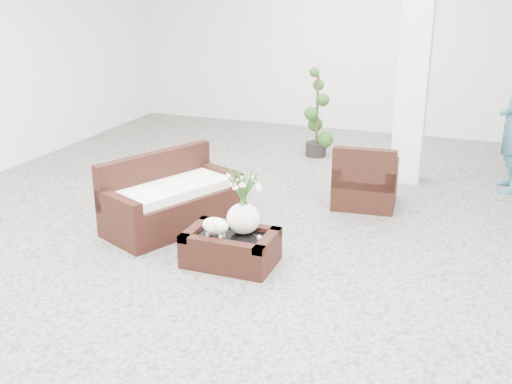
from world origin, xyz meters
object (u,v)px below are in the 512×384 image
(coffee_table, at_px, (231,249))
(topiary, at_px, (317,113))
(armchair, at_px, (366,174))
(loveseat, at_px, (172,193))

(coffee_table, xyz_separation_m, topiary, (-0.24, 4.13, 0.54))
(armchair, height_order, loveseat, loveseat)
(coffee_table, relative_size, loveseat, 0.57)
(coffee_table, bearing_deg, armchair, 66.82)
(coffee_table, xyz_separation_m, loveseat, (-1.00, 0.65, 0.26))
(coffee_table, bearing_deg, topiary, 93.35)
(armchair, xyz_separation_m, loveseat, (-1.93, -1.53, 0.01))
(armchair, relative_size, loveseat, 0.52)
(topiary, bearing_deg, coffee_table, -86.65)
(topiary, bearing_deg, armchair, -58.83)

